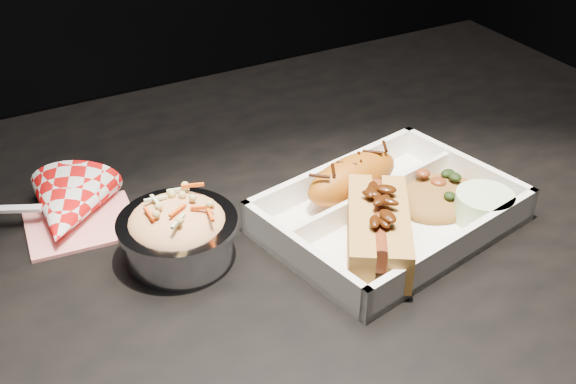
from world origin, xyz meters
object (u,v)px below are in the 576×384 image
at_px(dining_table, 275,301).
at_px(food_tray, 388,217).
at_px(foil_coleslaw_cup, 178,231).
at_px(hotdog, 378,227).
at_px(napkin_fork, 67,210).
at_px(fried_pastry, 352,178).

xyz_separation_m(dining_table, food_tray, (0.11, -0.04, 0.10)).
distance_m(food_tray, foil_coleslaw_cup, 0.22).
bearing_deg(hotdog, food_tray, -15.59).
distance_m(dining_table, foil_coleslaw_cup, 0.16).
bearing_deg(napkin_fork, hotdog, -12.56).
relative_size(dining_table, hotdog, 8.12).
bearing_deg(foil_coleslaw_cup, fried_pastry, 0.53).
xyz_separation_m(food_tray, napkin_fork, (-0.29, 0.16, 0.01)).
distance_m(food_tray, fried_pastry, 0.06).
bearing_deg(hotdog, foil_coleslaw_cup, 95.45).
height_order(dining_table, napkin_fork, napkin_fork).
bearing_deg(fried_pastry, dining_table, -172.95).
bearing_deg(napkin_fork, foil_coleslaw_cup, -28.21).
bearing_deg(food_tray, fried_pastry, 90.00).
height_order(food_tray, hotdog, hotdog).
xyz_separation_m(hotdog, napkin_fork, (-0.25, 0.20, -0.02)).
bearing_deg(food_tray, foil_coleslaw_cup, 154.82).
xyz_separation_m(food_tray, fried_pastry, (-0.01, 0.05, 0.02)).
xyz_separation_m(foil_coleslaw_cup, napkin_fork, (-0.08, 0.11, -0.02)).
relative_size(dining_table, food_tray, 4.28).
bearing_deg(fried_pastry, foil_coleslaw_cup, -179.47).
bearing_deg(dining_table, food_tray, -20.41).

